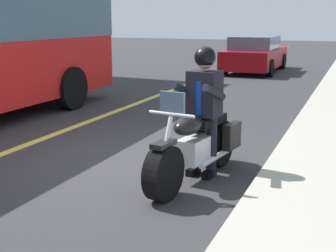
{
  "coord_description": "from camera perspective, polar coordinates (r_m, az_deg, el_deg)",
  "views": [
    {
      "loc": [
        6.0,
        3.09,
        2.09
      ],
      "look_at": [
        0.64,
        0.89,
        0.75
      ],
      "focal_mm": 49.96,
      "sensor_mm": 36.0,
      "label": 1
    }
  ],
  "objects": [
    {
      "name": "ground_plane",
      "position": [
        7.06,
        -4.74,
        -4.22
      ],
      "size": [
        80.0,
        80.0,
        0.0
      ],
      "primitive_type": "plane",
      "color": "#333335"
    },
    {
      "name": "lane_center_stripe",
      "position": [
        8.14,
        -17.41,
        -2.42
      ],
      "size": [
        60.0,
        0.16,
        0.01
      ],
      "primitive_type": "cube",
      "color": "#E5DB4C",
      "rests_on": "ground_plane"
    },
    {
      "name": "motorcycle_main",
      "position": [
        6.13,
        3.55,
        -2.48
      ],
      "size": [
        2.22,
        0.79,
        1.26
      ],
      "color": "black",
      "rests_on": "ground_plane"
    },
    {
      "name": "rider_main",
      "position": [
        6.17,
        4.39,
        3.16
      ],
      "size": [
        0.68,
        0.61,
        1.74
      ],
      "color": "black",
      "rests_on": "ground_plane"
    },
    {
      "name": "car_silver",
      "position": [
        19.05,
        10.59,
        8.6
      ],
      "size": [
        4.6,
        1.92,
        1.4
      ],
      "color": "maroon",
      "rests_on": "ground_plane"
    }
  ]
}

